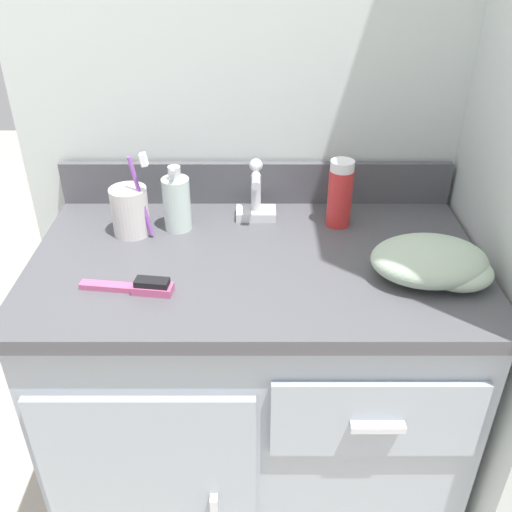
% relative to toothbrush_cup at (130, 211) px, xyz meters
% --- Properties ---
extents(ground_plane, '(6.00, 6.00, 0.00)m').
position_rel_toothbrush_cup_xyz_m(ground_plane, '(0.27, -0.10, -0.85)').
color(ground_plane, '#ADA393').
extents(wall_back, '(1.10, 0.08, 2.20)m').
position_rel_toothbrush_cup_xyz_m(wall_back, '(0.27, 0.21, 0.25)').
color(wall_back, silver).
rests_on(wall_back, ground_plane).
extents(vanity, '(0.92, 0.54, 0.79)m').
position_rel_toothbrush_cup_xyz_m(vanity, '(0.27, -0.11, -0.43)').
color(vanity, '#9EA8B2').
rests_on(vanity, ground_plane).
extents(backsplash, '(0.92, 0.02, 0.10)m').
position_rel_toothbrush_cup_xyz_m(backsplash, '(0.27, 0.15, -0.00)').
color(backsplash, '#4C4C51').
rests_on(backsplash, vanity).
extents(sink_faucet, '(0.09, 0.09, 0.14)m').
position_rel_toothbrush_cup_xyz_m(sink_faucet, '(0.27, 0.07, -0.01)').
color(sink_faucet, silver).
rests_on(sink_faucet, vanity).
extents(toothbrush_cup, '(0.09, 0.08, 0.19)m').
position_rel_toothbrush_cup_xyz_m(toothbrush_cup, '(0.00, 0.00, 0.00)').
color(toothbrush_cup, silver).
rests_on(toothbrush_cup, vanity).
extents(soap_dispenser, '(0.06, 0.06, 0.15)m').
position_rel_toothbrush_cup_xyz_m(soap_dispenser, '(0.10, 0.02, 0.01)').
color(soap_dispenser, silver).
rests_on(soap_dispenser, vanity).
extents(shaving_cream_can, '(0.05, 0.05, 0.15)m').
position_rel_toothbrush_cup_xyz_m(shaving_cream_can, '(0.45, 0.04, 0.02)').
color(shaving_cream_can, red).
rests_on(shaving_cream_can, vanity).
extents(hairbrush, '(0.18, 0.05, 0.03)m').
position_rel_toothbrush_cup_xyz_m(hairbrush, '(0.05, -0.22, -0.04)').
color(hairbrush, '#C1517F').
rests_on(hairbrush, vanity).
extents(hand_towel, '(0.23, 0.16, 0.08)m').
position_rel_toothbrush_cup_xyz_m(hand_towel, '(0.61, -0.18, -0.02)').
color(hand_towel, '#A8BCA3').
rests_on(hand_towel, vanity).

